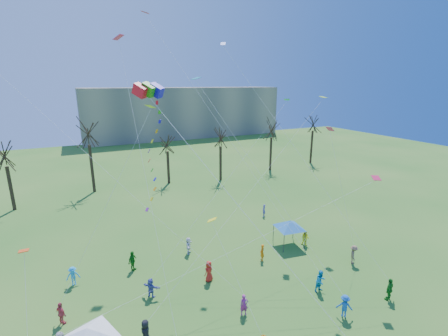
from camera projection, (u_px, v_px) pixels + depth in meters
name	position (u px, v px, depth m)	size (l,w,h in m)	color
distant_building	(184.00, 112.00, 97.52)	(60.00, 14.00, 15.00)	gray
bare_tree_row	(172.00, 141.00, 50.59)	(69.17, 8.88, 11.51)	black
big_box_kite	(158.00, 158.00, 19.88)	(5.20, 6.04, 18.72)	red
canopy_tent_white	(88.00, 335.00, 17.38)	(3.95, 3.95, 3.18)	#3F3F44
canopy_tent_blue	(289.00, 224.00, 31.89)	(3.60, 3.60, 2.73)	#3F3F44
festival_crowd	(221.00, 285.00, 24.61)	(26.34, 18.81, 1.85)	red
small_kites_aloft	(215.00, 117.00, 25.51)	(31.01, 19.37, 33.91)	#FD4C0D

